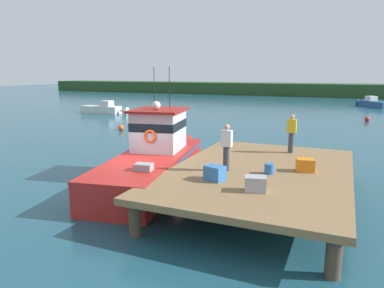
{
  "coord_description": "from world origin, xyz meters",
  "views": [
    {
      "loc": [
        7.38,
        -12.02,
        4.55
      ],
      "look_at": [
        1.2,
        2.24,
        1.4
      ],
      "focal_mm": 33.16,
      "sensor_mm": 36.0,
      "label": 1
    }
  ],
  "objects_px": {
    "mooring_buoy_inshore": "(367,119)",
    "mooring_buoy_spare_mooring": "(121,128)",
    "crate_stack_mid_dock": "(255,184)",
    "main_fishing_boat": "(155,157)",
    "bait_bucket": "(269,169)",
    "moored_boat_outer_mooring": "(104,109)",
    "crate_single_far": "(215,173)",
    "deckhand_by_the_boat": "(292,133)",
    "deckhand_further_back": "(226,146)",
    "crate_stack_near_edge": "(305,165)",
    "moored_boat_mid_harbor": "(373,103)"
  },
  "relations": [
    {
      "from": "mooring_buoy_inshore",
      "to": "mooring_buoy_spare_mooring",
      "type": "relative_size",
      "value": 1.05
    },
    {
      "from": "crate_stack_mid_dock",
      "to": "main_fishing_boat",
      "type": "bearing_deg",
      "value": 147.82
    },
    {
      "from": "mooring_buoy_inshore",
      "to": "bait_bucket",
      "type": "bearing_deg",
      "value": -99.36
    },
    {
      "from": "moored_boat_outer_mooring",
      "to": "mooring_buoy_inshore",
      "type": "relative_size",
      "value": 11.83
    },
    {
      "from": "main_fishing_boat",
      "to": "crate_stack_mid_dock",
      "type": "relative_size",
      "value": 16.61
    },
    {
      "from": "crate_single_far",
      "to": "deckhand_by_the_boat",
      "type": "distance_m",
      "value": 5.28
    },
    {
      "from": "deckhand_further_back",
      "to": "main_fishing_boat",
      "type": "bearing_deg",
      "value": 158.23
    },
    {
      "from": "crate_stack_near_edge",
      "to": "mooring_buoy_spare_mooring",
      "type": "relative_size",
      "value": 1.3
    },
    {
      "from": "crate_stack_near_edge",
      "to": "deckhand_by_the_boat",
      "type": "relative_size",
      "value": 0.37
    },
    {
      "from": "crate_single_far",
      "to": "mooring_buoy_spare_mooring",
      "type": "height_order",
      "value": "crate_single_far"
    },
    {
      "from": "moored_boat_mid_harbor",
      "to": "deckhand_by_the_boat",
      "type": "bearing_deg",
      "value": -97.96
    },
    {
      "from": "deckhand_by_the_boat",
      "to": "mooring_buoy_spare_mooring",
      "type": "distance_m",
      "value": 16.55
    },
    {
      "from": "main_fishing_boat",
      "to": "deckhand_by_the_boat",
      "type": "relative_size",
      "value": 6.12
    },
    {
      "from": "bait_bucket",
      "to": "mooring_buoy_spare_mooring",
      "type": "height_order",
      "value": "bait_bucket"
    },
    {
      "from": "crate_stack_mid_dock",
      "to": "moored_boat_mid_harbor",
      "type": "bearing_deg",
      "value": 82.79
    },
    {
      "from": "crate_stack_mid_dock",
      "to": "deckhand_by_the_boat",
      "type": "xyz_separation_m",
      "value": [
        0.2,
        5.53,
        0.64
      ]
    },
    {
      "from": "crate_single_far",
      "to": "crate_stack_mid_dock",
      "type": "bearing_deg",
      "value": -20.96
    },
    {
      "from": "crate_stack_mid_dock",
      "to": "crate_stack_near_edge",
      "type": "height_order",
      "value": "crate_stack_mid_dock"
    },
    {
      "from": "crate_single_far",
      "to": "deckhand_further_back",
      "type": "relative_size",
      "value": 0.37
    },
    {
      "from": "moored_boat_mid_harbor",
      "to": "mooring_buoy_spare_mooring",
      "type": "relative_size",
      "value": 11.24
    },
    {
      "from": "bait_bucket",
      "to": "deckhand_further_back",
      "type": "height_order",
      "value": "deckhand_further_back"
    },
    {
      "from": "bait_bucket",
      "to": "deckhand_further_back",
      "type": "relative_size",
      "value": 0.21
    },
    {
      "from": "main_fishing_boat",
      "to": "moored_boat_outer_mooring",
      "type": "bearing_deg",
      "value": 131.7
    },
    {
      "from": "deckhand_by_the_boat",
      "to": "deckhand_further_back",
      "type": "distance_m",
      "value": 4.13
    },
    {
      "from": "main_fishing_boat",
      "to": "moored_boat_mid_harbor",
      "type": "relative_size",
      "value": 1.92
    },
    {
      "from": "bait_bucket",
      "to": "crate_stack_near_edge",
      "type": "bearing_deg",
      "value": 35.55
    },
    {
      "from": "crate_stack_near_edge",
      "to": "deckhand_by_the_boat",
      "type": "height_order",
      "value": "deckhand_by_the_boat"
    },
    {
      "from": "bait_bucket",
      "to": "deckhand_by_the_boat",
      "type": "bearing_deg",
      "value": 86.9
    },
    {
      "from": "crate_single_far",
      "to": "crate_stack_near_edge",
      "type": "relative_size",
      "value": 1.0
    },
    {
      "from": "crate_stack_mid_dock",
      "to": "deckhand_by_the_boat",
      "type": "distance_m",
      "value": 5.57
    },
    {
      "from": "crate_stack_near_edge",
      "to": "bait_bucket",
      "type": "height_order",
      "value": "crate_stack_near_edge"
    },
    {
      "from": "main_fishing_boat",
      "to": "deckhand_further_back",
      "type": "bearing_deg",
      "value": -21.77
    },
    {
      "from": "main_fishing_boat",
      "to": "moored_boat_outer_mooring",
      "type": "xyz_separation_m",
      "value": [
        -17.61,
        19.76,
        -0.51
      ]
    },
    {
      "from": "crate_single_far",
      "to": "bait_bucket",
      "type": "xyz_separation_m",
      "value": [
        1.43,
        1.43,
        -0.06
      ]
    },
    {
      "from": "main_fishing_boat",
      "to": "bait_bucket",
      "type": "relative_size",
      "value": 29.32
    },
    {
      "from": "moored_boat_mid_harbor",
      "to": "mooring_buoy_inshore",
      "type": "bearing_deg",
      "value": -94.73
    },
    {
      "from": "main_fishing_boat",
      "to": "moored_boat_outer_mooring",
      "type": "relative_size",
      "value": 1.74
    },
    {
      "from": "mooring_buoy_spare_mooring",
      "to": "crate_stack_mid_dock",
      "type": "bearing_deg",
      "value": -44.25
    },
    {
      "from": "main_fishing_boat",
      "to": "crate_single_far",
      "type": "bearing_deg",
      "value": -35.94
    },
    {
      "from": "crate_stack_near_edge",
      "to": "bait_bucket",
      "type": "relative_size",
      "value": 1.76
    },
    {
      "from": "deckhand_further_back",
      "to": "mooring_buoy_inshore",
      "type": "xyz_separation_m",
      "value": [
        5.6,
        25.42,
        -1.82
      ]
    },
    {
      "from": "crate_stack_near_edge",
      "to": "mooring_buoy_inshore",
      "type": "xyz_separation_m",
      "value": [
        3.07,
        24.42,
        -1.18
      ]
    },
    {
      "from": "main_fishing_boat",
      "to": "deckhand_by_the_boat",
      "type": "distance_m",
      "value": 5.87
    },
    {
      "from": "crate_single_far",
      "to": "moored_boat_mid_harbor",
      "type": "bearing_deg",
      "value": 80.83
    },
    {
      "from": "crate_stack_mid_dock",
      "to": "moored_boat_outer_mooring",
      "type": "relative_size",
      "value": 0.1
    },
    {
      "from": "crate_stack_near_edge",
      "to": "moored_boat_mid_harbor",
      "type": "distance_m",
      "value": 40.99
    },
    {
      "from": "crate_stack_mid_dock",
      "to": "bait_bucket",
      "type": "xyz_separation_m",
      "value": [
        0.0,
        1.98,
        -0.05
      ]
    },
    {
      "from": "main_fishing_boat",
      "to": "crate_stack_near_edge",
      "type": "distance_m",
      "value": 6.2
    },
    {
      "from": "crate_stack_near_edge",
      "to": "mooring_buoy_inshore",
      "type": "height_order",
      "value": "crate_stack_near_edge"
    },
    {
      "from": "main_fishing_boat",
      "to": "deckhand_further_back",
      "type": "xyz_separation_m",
      "value": [
        3.64,
        -1.46,
        1.05
      ]
    }
  ]
}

